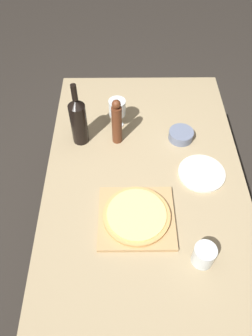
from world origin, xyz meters
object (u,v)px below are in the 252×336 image
at_px(pepper_mill, 117,122).
at_px(wine_glass, 117,108).
at_px(pizza, 137,215).
at_px(wine_bottle, 78,120).
at_px(small_bowl, 181,135).

relative_size(pepper_mill, wine_glass, 1.61).
distance_m(pizza, wine_bottle, 0.56).
xyz_separation_m(wine_bottle, wine_glass, (0.19, 0.11, -0.02)).
bearing_deg(pizza, wine_bottle, 120.18).
distance_m(wine_bottle, pepper_mill, 0.19).
bearing_deg(wine_glass, pepper_mill, -90.39).
relative_size(pizza, small_bowl, 2.27).
bearing_deg(wine_glass, wine_bottle, -149.39).
bearing_deg(pizza, pepper_mill, 100.50).
relative_size(wine_bottle, wine_glass, 2.12).
bearing_deg(wine_bottle, pizza, -59.82).
height_order(pizza, wine_bottle, wine_bottle).
relative_size(wine_glass, small_bowl, 1.29).
distance_m(pizza, wine_glass, 0.60).
relative_size(wine_bottle, small_bowl, 2.74).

